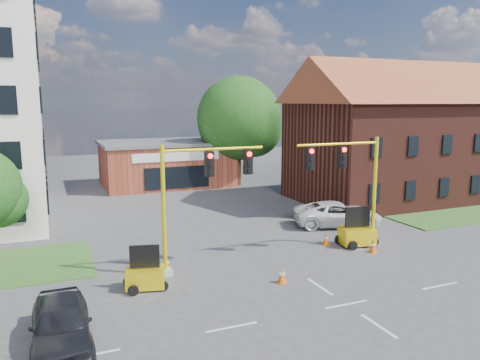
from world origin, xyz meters
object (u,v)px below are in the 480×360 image
at_px(signal_mast_east, 351,180).
at_px(signal_mast_west, 197,192).
at_px(trailer_east, 357,234).
at_px(sedan_dark, 61,323).
at_px(pickup_white, 338,214).
at_px(trailer_west, 145,276).

bearing_deg(signal_mast_east, signal_mast_west, 180.00).
bearing_deg(signal_mast_west, trailer_east, 2.26).
xyz_separation_m(trailer_east, sedan_dark, (-15.98, -5.41, 0.14)).
bearing_deg(signal_mast_west, sedan_dark, -141.87).
bearing_deg(pickup_white, signal_mast_west, 130.31).
distance_m(trailer_west, sedan_dark, 5.25).
height_order(pickup_white, sedan_dark, sedan_dark).
height_order(trailer_east, sedan_dark, trailer_east).
bearing_deg(trailer_west, pickup_white, 36.35).
xyz_separation_m(signal_mast_west, trailer_west, (-2.83, -1.21, -3.33)).
relative_size(signal_mast_west, pickup_white, 1.08).
relative_size(signal_mast_east, trailer_east, 2.89).
distance_m(trailer_west, trailer_east, 12.49).
relative_size(signal_mast_west, trailer_west, 3.29).
height_order(signal_mast_west, trailer_east, signal_mast_west).
height_order(signal_mast_east, trailer_west, signal_mast_east).
height_order(signal_mast_east, pickup_white, signal_mast_east).
height_order(trailer_west, trailer_east, trailer_east).
xyz_separation_m(signal_mast_west, signal_mast_east, (8.71, 0.00, 0.00)).
relative_size(trailer_west, pickup_white, 0.33).
height_order(signal_mast_west, pickup_white, signal_mast_west).
distance_m(signal_mast_west, trailer_east, 10.11).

